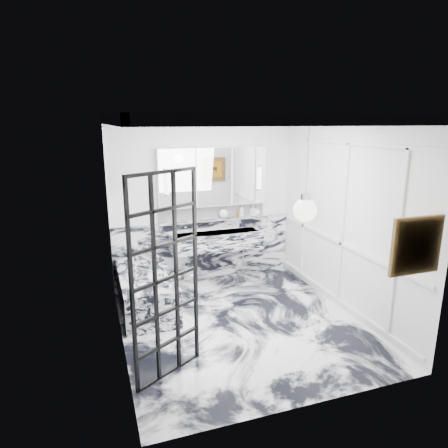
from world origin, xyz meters
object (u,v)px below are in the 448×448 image
object	(u,v)px
crittall_door	(166,279)
trough_sink	(216,241)
mirror_cabinet	(213,177)
bathtub	(146,290)

from	to	relation	value
crittall_door	trough_sink	distance (m)	2.75
mirror_cabinet	bathtub	xyz separation A→B (m)	(-1.32, -0.83, -1.54)
crittall_door	trough_sink	xyz separation A→B (m)	(1.31, 2.38, -0.40)
trough_sink	mirror_cabinet	world-z (taller)	mirror_cabinet
trough_sink	mirror_cabinet	distance (m)	1.10
mirror_cabinet	bathtub	distance (m)	2.20
trough_sink	bathtub	xyz separation A→B (m)	(-1.33, -0.66, -0.45)
crittall_door	bathtub	bearing A→B (deg)	59.75
mirror_cabinet	trough_sink	bearing A→B (deg)	-90.00
trough_sink	bathtub	world-z (taller)	trough_sink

